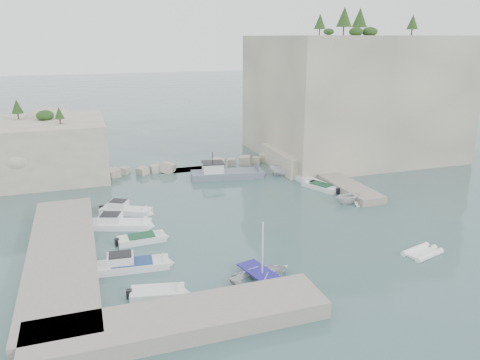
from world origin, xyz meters
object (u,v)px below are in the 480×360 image
object	(u,v)px
tender_east_c	(311,184)
tender_east_b	(321,189)
motorboat_a	(126,213)
work_boat	(227,178)
motorboat_d	(133,269)
tender_east_d	(285,175)
motorboat_c	(142,242)
tender_east_a	(348,203)
rowboat	(262,280)
motorboat_b	(120,227)
inflatable_dinghy	(422,254)
motorboat_e	(158,297)

from	to	relation	value
tender_east_c	tender_east_b	bearing A→B (deg)	173.63
motorboat_a	tender_east_b	distance (m)	22.13
motorboat_a	work_boat	distance (m)	15.71
motorboat_d	tender_east_b	world-z (taller)	motorboat_d
tender_east_b	tender_east_d	size ratio (longest dim) A/B	1.22
motorboat_c	tender_east_a	bearing A→B (deg)	4.41
rowboat	tender_east_b	world-z (taller)	rowboat
motorboat_b	tender_east_d	distance (m)	23.80
inflatable_dinghy	motorboat_b	bearing A→B (deg)	133.29
motorboat_d	rowboat	world-z (taller)	motorboat_d
motorboat_a	tender_east_b	size ratio (longest dim) A/B	1.12
motorboat_a	inflatable_dinghy	distance (m)	27.67
motorboat_a	tender_east_b	bearing A→B (deg)	31.04
motorboat_a	work_boat	xyz separation A→B (m)	(13.19, 8.53, 0.00)
motorboat_c	rowboat	bearing A→B (deg)	-55.05
motorboat_a	inflatable_dinghy	bearing A→B (deg)	-8.94
motorboat_a	motorboat_c	xyz separation A→B (m)	(0.57, -7.34, 0.00)
motorboat_a	work_boat	size ratio (longest dim) A/B	0.57
motorboat_d	tender_east_a	xyz separation A→B (m)	(23.36, 7.58, 0.00)
motorboat_c	tender_east_c	distance (m)	23.71
motorboat_c	inflatable_dinghy	size ratio (longest dim) A/B	1.26
motorboat_b	rowboat	distance (m)	16.00
tender_east_c	tender_east_a	bearing A→B (deg)	174.56
inflatable_dinghy	tender_east_c	distance (m)	20.01
motorboat_c	tender_east_a	distance (m)	22.23
motorboat_a	inflatable_dinghy	world-z (taller)	motorboat_a
tender_east_b	tender_east_d	distance (m)	6.63
inflatable_dinghy	motorboat_d	bearing A→B (deg)	151.65
motorboat_a	motorboat_b	world-z (taller)	same
motorboat_a	rowboat	world-z (taller)	motorboat_a
motorboat_a	tender_east_d	world-z (taller)	tender_east_d
motorboat_d	rowboat	bearing A→B (deg)	-23.56
motorboat_b	inflatable_dinghy	xyz separation A→B (m)	(22.61, -13.67, 0.00)
motorboat_b	motorboat_c	size ratio (longest dim) A/B	1.39
motorboat_d	motorboat_b	bearing A→B (deg)	96.10
work_boat	tender_east_d	bearing A→B (deg)	-3.07
motorboat_d	inflatable_dinghy	bearing A→B (deg)	-7.68
motorboat_d	tender_east_c	bearing A→B (deg)	38.41
motorboat_e	tender_east_d	distance (m)	31.04
motorboat_d	work_boat	world-z (taller)	work_boat
tender_east_c	rowboat	bearing A→B (deg)	134.00
rowboat	inflatable_dinghy	world-z (taller)	rowboat
motorboat_a	motorboat_e	distance (m)	16.65
motorboat_a	rowboat	bearing A→B (deg)	-35.31
motorboat_c	tender_east_a	size ratio (longest dim) A/B	1.23
motorboat_d	inflatable_dinghy	size ratio (longest dim) A/B	1.74
motorboat_c	tender_east_c	world-z (taller)	same
tender_east_c	motorboat_d	bearing A→B (deg)	112.75
tender_east_c	motorboat_e	bearing A→B (deg)	121.65
motorboat_b	tender_east_d	xyz separation A→B (m)	(21.34, 10.54, 0.00)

